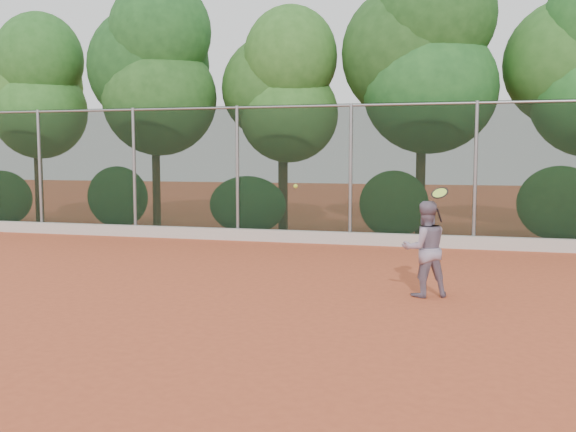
# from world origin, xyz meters

# --- Properties ---
(ground) EXTENTS (80.00, 80.00, 0.00)m
(ground) POSITION_xyz_m (0.00, 0.00, 0.00)
(ground) COLOR #BE4F2D
(ground) RESTS_ON ground
(concrete_curb) EXTENTS (24.00, 0.20, 0.30)m
(concrete_curb) POSITION_xyz_m (0.00, 6.82, 0.15)
(concrete_curb) COLOR #B9B4AC
(concrete_curb) RESTS_ON ground
(tennis_player) EXTENTS (0.90, 0.81, 1.51)m
(tennis_player) POSITION_xyz_m (2.15, 1.29, 0.76)
(tennis_player) COLOR gray
(tennis_player) RESTS_ON ground
(chainlink_fence) EXTENTS (24.09, 0.09, 3.50)m
(chainlink_fence) POSITION_xyz_m (-0.00, 7.00, 1.86)
(chainlink_fence) COLOR black
(chainlink_fence) RESTS_ON ground
(foliage_backdrop) EXTENTS (23.70, 3.63, 7.55)m
(foliage_backdrop) POSITION_xyz_m (-0.55, 8.98, 4.40)
(foliage_backdrop) COLOR #492C1C
(foliage_backdrop) RESTS_ON ground
(tennis_racket) EXTENTS (0.33, 0.31, 0.55)m
(tennis_racket) POSITION_xyz_m (2.37, 1.15, 1.61)
(tennis_racket) COLOR black
(tennis_racket) RESTS_ON ground
(tennis_ball_in_flight) EXTENTS (0.07, 0.07, 0.07)m
(tennis_ball_in_flight) POSITION_xyz_m (-0.07, 1.75, 1.69)
(tennis_ball_in_flight) COLOR #BADE32
(tennis_ball_in_flight) RESTS_ON ground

